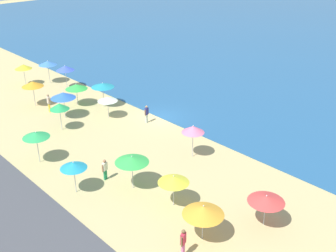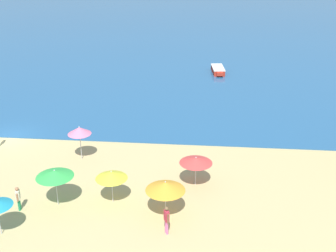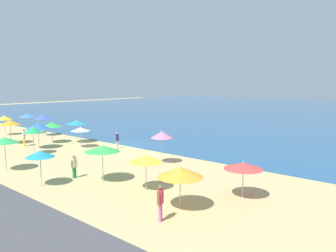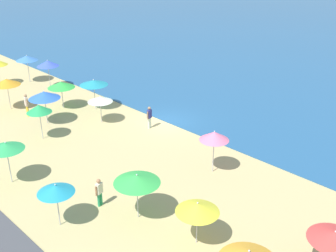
# 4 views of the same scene
# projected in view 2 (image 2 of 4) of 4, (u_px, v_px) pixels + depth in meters

# --- Properties ---
(ground_plane) EXTENTS (160.00, 160.00, 0.00)m
(ground_plane) POSITION_uv_depth(u_px,v_px,m) (9.00, 138.00, 35.51)
(ground_plane) COLOR tan
(sea) EXTENTS (150.00, 110.00, 0.05)m
(sea) POSITION_uv_depth(u_px,v_px,m) (127.00, 25.00, 85.80)
(sea) COLOR #255785
(sea) RESTS_ON ground_plane
(beach_umbrella_1) EXTENTS (2.20, 2.20, 2.12)m
(beach_umbrella_1) POSITION_uv_depth(u_px,v_px,m) (196.00, 160.00, 27.85)
(beach_umbrella_1) COLOR #B2B2B7
(beach_umbrella_1) RESTS_ON ground_plane
(beach_umbrella_4) EXTENTS (2.00, 2.00, 2.22)m
(beach_umbrella_4) POSITION_uv_depth(u_px,v_px,m) (111.00, 175.00, 25.92)
(beach_umbrella_4) COLOR #B2B2B7
(beach_umbrella_4) RESTS_ON ground_plane
(beach_umbrella_7) EXTENTS (2.31, 2.31, 2.50)m
(beach_umbrella_7) POSITION_uv_depth(u_px,v_px,m) (55.00, 174.00, 25.51)
(beach_umbrella_7) COLOR #B2B2B7
(beach_umbrella_7) RESTS_ON ground_plane
(beach_umbrella_10) EXTENTS (1.75, 1.75, 2.70)m
(beach_umbrella_10) POSITION_uv_depth(u_px,v_px,m) (79.00, 131.00, 31.08)
(beach_umbrella_10) COLOR #B2B2B7
(beach_umbrella_10) RESTS_ON ground_plane
(beach_umbrella_11) EXTENTS (2.38, 2.38, 2.30)m
(beach_umbrella_11) POSITION_uv_depth(u_px,v_px,m) (165.00, 186.00, 24.67)
(beach_umbrella_11) COLOR #B2B2B7
(beach_umbrella_11) RESTS_ON ground_plane
(bather_2) EXTENTS (0.35, 0.52, 1.76)m
(bather_2) POSITION_uv_depth(u_px,v_px,m) (167.00, 219.00, 23.39)
(bather_2) COLOR pink
(bather_2) RESTS_ON ground_plane
(bather_3) EXTENTS (0.30, 0.56, 1.59)m
(bather_3) POSITION_uv_depth(u_px,v_px,m) (18.00, 197.00, 25.55)
(bather_3) COLOR #259258
(bather_3) RESTS_ON ground_plane
(skiff_nearshore) EXTENTS (1.82, 4.10, 0.73)m
(skiff_nearshore) POSITION_uv_depth(u_px,v_px,m) (218.00, 70.00, 53.28)
(skiff_nearshore) COLOR red
(skiff_nearshore) RESTS_ON sea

